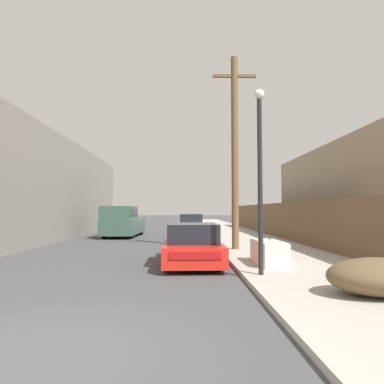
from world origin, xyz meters
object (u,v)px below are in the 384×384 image
at_px(pickup_truck, 122,222).
at_px(discarded_fridge, 269,252).
at_px(street_lamp, 260,166).
at_px(car_parked_mid, 191,225).
at_px(brush_pile, 380,277).
at_px(utility_pole, 235,149).
at_px(parked_sports_car_red, 192,245).

bearing_deg(pickup_truck, discarded_fridge, 120.95).
bearing_deg(street_lamp, pickup_truck, 113.37).
bearing_deg(street_lamp, car_parked_mid, 95.34).
bearing_deg(brush_pile, car_parked_mid, 100.32).
xyz_separation_m(car_parked_mid, street_lamp, (1.42, -15.16, 2.13)).
xyz_separation_m(discarded_fridge, utility_pole, (-0.39, 3.90, 3.76)).
bearing_deg(brush_pile, pickup_truck, 115.88).
bearing_deg(discarded_fridge, utility_pole, 94.49).
distance_m(pickup_truck, utility_pole, 10.37).
xyz_separation_m(parked_sports_car_red, car_parked_mid, (0.21, 12.66, 0.09)).
relative_size(pickup_truck, brush_pile, 2.72).
bearing_deg(utility_pole, street_lamp, -92.17).
distance_m(discarded_fridge, brush_pile, 3.90).
xyz_separation_m(parked_sports_car_red, brush_pile, (3.35, -4.60, -0.11)).
xyz_separation_m(discarded_fridge, pickup_truck, (-6.37, 11.72, 0.50)).
bearing_deg(utility_pole, pickup_truck, 127.39).
relative_size(discarded_fridge, utility_pole, 0.23).
distance_m(pickup_truck, street_lamp, 14.66).
xyz_separation_m(discarded_fridge, parked_sports_car_red, (-2.23, 0.87, 0.12)).
relative_size(car_parked_mid, street_lamp, 0.99).
bearing_deg(discarded_fridge, pickup_truck, 117.28).
bearing_deg(utility_pole, brush_pile, -78.75).
relative_size(parked_sports_car_red, brush_pile, 2.25).
bearing_deg(parked_sports_car_red, utility_pole, 58.01).
height_order(pickup_truck, brush_pile, pickup_truck).
height_order(utility_pole, street_lamp, utility_pole).
relative_size(utility_pole, brush_pile, 4.10).
relative_size(discarded_fridge, parked_sports_car_red, 0.42).
relative_size(utility_pole, street_lamp, 1.73).
xyz_separation_m(utility_pole, brush_pile, (1.52, -7.63, -3.75)).
bearing_deg(utility_pole, car_parked_mid, 99.59).
bearing_deg(brush_pile, street_lamp, 129.38).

